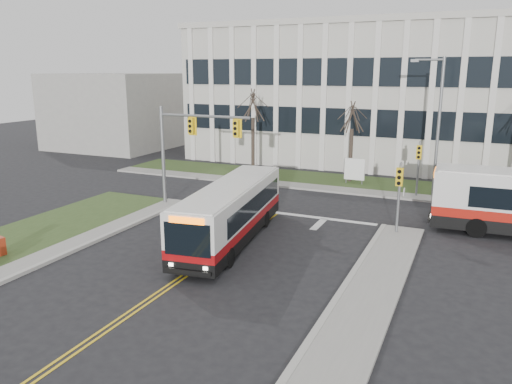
# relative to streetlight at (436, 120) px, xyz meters

# --- Properties ---
(ground) EXTENTS (120.00, 120.00, 0.00)m
(ground) POSITION_rel_streetlight_xyz_m (-8.03, -16.20, -5.19)
(ground) COLOR black
(ground) RESTS_ON ground
(sidewalk_west) EXTENTS (1.20, 26.00, 0.14)m
(sidewalk_west) POSITION_rel_streetlight_xyz_m (-15.03, -21.20, -5.12)
(sidewalk_west) COLOR #9E9B93
(sidewalk_west) RESTS_ON ground
(sidewalk_east) EXTENTS (2.00, 26.00, 0.14)m
(sidewalk_east) POSITION_rel_streetlight_xyz_m (-0.53, -21.20, -5.12)
(sidewalk_east) COLOR #9E9B93
(sidewalk_east) RESTS_ON ground
(sidewalk_cross) EXTENTS (44.00, 1.60, 0.14)m
(sidewalk_cross) POSITION_rel_streetlight_xyz_m (-3.03, -1.00, -5.12)
(sidewalk_cross) COLOR #9E9B93
(sidewalk_cross) RESTS_ON ground
(building_lawn) EXTENTS (44.00, 5.00, 0.12)m
(building_lawn) POSITION_rel_streetlight_xyz_m (-3.03, 1.80, -5.13)
(building_lawn) COLOR #34491F
(building_lawn) RESTS_ON ground
(office_building) EXTENTS (40.00, 16.00, 12.00)m
(office_building) POSITION_rel_streetlight_xyz_m (-3.03, 13.80, 0.81)
(office_building) COLOR #BCB9AD
(office_building) RESTS_ON ground
(building_annex) EXTENTS (12.00, 12.00, 8.00)m
(building_annex) POSITION_rel_streetlight_xyz_m (-34.03, 9.80, -1.19)
(building_annex) COLOR #9E9B93
(building_annex) RESTS_ON ground
(mast_arm_signal) EXTENTS (6.11, 0.38, 6.20)m
(mast_arm_signal) POSITION_rel_streetlight_xyz_m (-13.65, -9.04, -0.94)
(mast_arm_signal) COLOR slate
(mast_arm_signal) RESTS_ON ground
(signal_pole_near) EXTENTS (0.34, 0.39, 3.80)m
(signal_pole_near) POSITION_rel_streetlight_xyz_m (-0.83, -9.30, -2.69)
(signal_pole_near) COLOR slate
(signal_pole_near) RESTS_ON ground
(signal_pole_far) EXTENTS (0.34, 0.39, 3.80)m
(signal_pole_far) POSITION_rel_streetlight_xyz_m (-0.83, -0.80, -2.69)
(signal_pole_far) COLOR slate
(signal_pole_far) RESTS_ON ground
(streetlight) EXTENTS (2.15, 0.25, 9.20)m
(streetlight) POSITION_rel_streetlight_xyz_m (0.00, 0.00, 0.00)
(streetlight) COLOR slate
(streetlight) RESTS_ON ground
(directory_sign) EXTENTS (1.50, 0.12, 2.00)m
(directory_sign) POSITION_rel_streetlight_xyz_m (-5.53, 1.30, -4.02)
(directory_sign) COLOR slate
(directory_sign) RESTS_ON ground
(tree_left) EXTENTS (1.80, 1.80, 7.70)m
(tree_left) POSITION_rel_streetlight_xyz_m (-14.03, 1.80, 0.32)
(tree_left) COLOR #42352B
(tree_left) RESTS_ON ground
(tree_mid) EXTENTS (1.80, 1.80, 6.82)m
(tree_mid) POSITION_rel_streetlight_xyz_m (-6.03, 2.00, -0.31)
(tree_mid) COLOR #42352B
(tree_mid) RESTS_ON ground
(bus_main) EXTENTS (3.70, 10.79, 2.82)m
(bus_main) POSITION_rel_streetlight_xyz_m (-8.26, -13.61, -3.78)
(bus_main) COLOR silver
(bus_main) RESTS_ON ground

